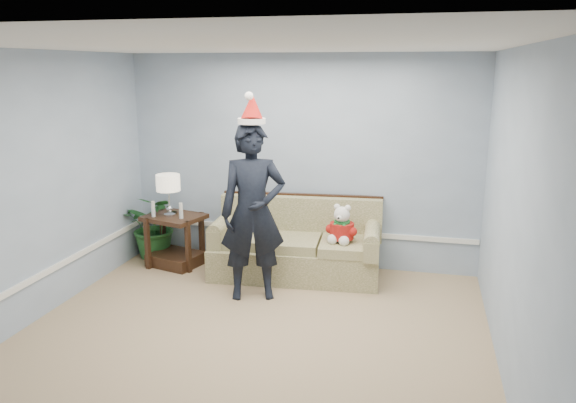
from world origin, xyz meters
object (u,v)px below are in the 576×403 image
Objects in this scene: man at (253,213)px; table_lamp at (168,185)px; side_table at (175,246)px; sofa at (296,248)px; teddy_bear at (342,228)px; houseplant at (156,226)px.

table_lamp is at bearing 132.61° from man.
table_lamp is (-0.04, -0.04, 0.82)m from side_table.
sofa is at bearing 2.87° from table_lamp.
man is (1.30, -0.75, 0.72)m from side_table.
side_table is 1.52× the size of table_lamp.
table_lamp is 1.16× the size of teddy_bear.
sofa is 1.99m from houseplant.
teddy_bear is at bearing -6.98° from houseplant.
side_table is at bearing 177.32° from sofa.
side_table is at bearing -170.76° from teddy_bear.
table_lamp reaches higher than teddy_bear.
side_table is 0.92× the size of houseplant.
table_lamp is 0.61× the size of houseplant.
houseplant is (-0.37, 0.23, 0.18)m from side_table.
table_lamp is (-1.64, -0.08, 0.74)m from sofa.
man reaches higher than teddy_bear.
teddy_bear is (0.89, 0.66, -0.31)m from man.
sofa is 1.81m from table_lamp.
teddy_bear reaches higher than houseplant.
houseplant is at bearing 141.39° from table_lamp.
man is at bearing -27.93° from table_lamp.
man is (-0.31, -0.79, 0.64)m from sofa.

